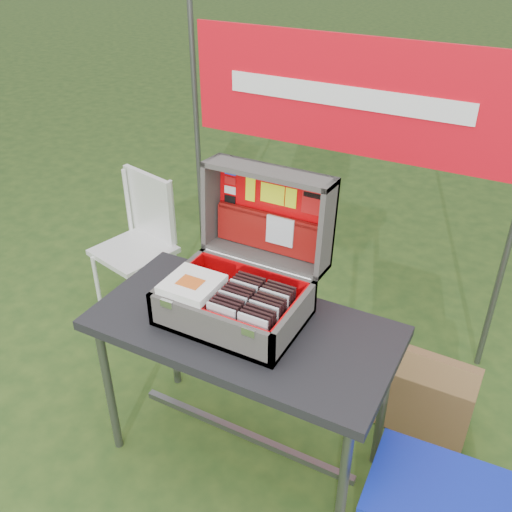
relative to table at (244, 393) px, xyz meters
The scene contains 85 objects.
ground 0.36m from the table, 166.07° to the right, with size 80.00×80.00×0.00m, color #233F17.
table is the anchor object (origin of this frame).
table_top 0.34m from the table, ahead, with size 1.15×0.58×0.04m, color black.
table_leg_fl 0.56m from the table, 156.16° to the right, with size 0.04×0.04×0.68m, color #59595B.
table_leg_fr 0.56m from the table, 23.84° to the right, with size 0.04×0.04×0.68m, color #59595B.
table_leg_bl 0.56m from the table, 156.16° to the left, with size 0.04×0.04×0.68m, color #59595B.
table_leg_br 0.56m from the table, 23.84° to the left, with size 0.04×0.04×0.68m, color #59595B.
table_brace 0.24m from the table, ahead, with size 1.00×0.03×0.03m, color #59595B.
suitcase 0.62m from the table, 121.68° to the left, with size 0.52×0.53×0.50m, color #57534D, non-canonical shape.
suitcase_base_bottom 0.37m from the table, 160.79° to the left, with size 0.52×0.37×0.02m, color #57534D.
suitcase_base_wall_front 0.46m from the table, 106.60° to the right, with size 0.52×0.02×0.14m, color #57534D.
suitcase_base_wall_back 0.47m from the table, 103.87° to the left, with size 0.52×0.02×0.14m, color #57534D.
suitcase_base_wall_left 0.52m from the table, behind, with size 0.02×0.37×0.14m, color #57534D.
suitcase_base_wall_right 0.47m from the table, ahead, with size 0.02×0.37×0.14m, color #57534D.
suitcase_liner_floor 0.39m from the table, 160.79° to the left, with size 0.48×0.33×0.01m, color red.
suitcase_latch_left 0.56m from the table, 141.74° to the right, with size 0.05×0.01×0.03m, color silver.
suitcase_latch_right 0.53m from the table, 54.71° to the right, with size 0.05×0.01×0.03m, color silver.
suitcase_hinge 0.54m from the table, 103.19° to the left, with size 0.02×0.02×0.47m, color silver.
suitcase_lid_back 0.76m from the table, 97.85° to the left, with size 0.52×0.37×0.02m, color #57534D.
suitcase_lid_rim_far 0.90m from the table, 99.07° to the left, with size 0.52×0.02×0.14m, color #57534D.
suitcase_lid_rim_near 0.57m from the table, 99.87° to the left, with size 0.52×0.02×0.14m, color #57534D.
suitcase_lid_rim_left 0.79m from the table, 136.23° to the left, with size 0.02×0.37×0.14m, color #57534D.
suitcase_lid_rim_right 0.76m from the table, 54.59° to the left, with size 0.02×0.37×0.14m, color #57534D.
suitcase_lid_liner 0.75m from the table, 98.15° to the left, with size 0.47×0.33×0.01m, color red.
suitcase_liner_wall_front 0.47m from the table, 108.01° to the right, with size 0.48×0.01×0.12m, color red.
suitcase_liner_wall_back 0.48m from the table, 104.85° to the left, with size 0.48×0.01×0.12m, color red.
suitcase_liner_wall_left 0.52m from the table, behind, with size 0.01×0.33×0.12m, color red.
suitcase_liner_wall_right 0.48m from the table, ahead, with size 0.01×0.33×0.12m, color red.
suitcase_lid_pocket 0.67m from the table, 98.81° to the left, with size 0.46×0.15×0.03m, color maroon.
suitcase_pocket_edge 0.73m from the table, 98.84° to the left, with size 0.45×0.02×0.02m, color maroon.
suitcase_pocket_cd 0.68m from the table, 88.35° to the left, with size 0.12×0.12×0.01m, color silver.
lid_sticker_cc_a 0.90m from the table, 125.46° to the left, with size 0.05×0.03×0.00m, color #1933B2.
lid_sticker_cc_b 0.87m from the table, 125.69° to the left, with size 0.05×0.03×0.00m, color red.
lid_sticker_cc_c 0.83m from the table, 125.92° to the left, with size 0.05×0.03×0.00m, color white.
lid_sticker_cc_d 0.79m from the table, 126.15° to the left, with size 0.05×0.03×0.00m, color black.
lid_card_neon_tall 0.83m from the table, 113.71° to the left, with size 0.04×0.10×0.00m, color #DBF018.
lid_card_neon_main 0.82m from the table, 98.17° to the left, with size 0.10×0.08×0.00m, color #DBF018.
lid_card_neon_small 0.82m from the table, 84.54° to the left, with size 0.05×0.08×0.00m, color #DBF018.
lid_sticker_band 0.83m from the table, 69.34° to the left, with size 0.09×0.09×0.00m, color red.
lid_sticker_band_bar 0.86m from the table, 69.46° to the left, with size 0.08×0.02×0.00m, color black.
cd_left_0 0.47m from the table, 96.87° to the right, with size 0.11×0.01×0.13m, color silver.
cd_left_1 0.46m from the table, 98.21° to the right, with size 0.11×0.01×0.13m, color black.
cd_left_2 0.46m from the table, 100.20° to the right, with size 0.11×0.01×0.13m, color black.
cd_left_3 0.46m from the table, 103.43° to the right, with size 0.11×0.01×0.13m, color black.
cd_left_4 0.45m from the table, 109.55° to the right, with size 0.11×0.01×0.13m, color silver.
cd_left_5 0.45m from the table, 124.69° to the right, with size 0.11×0.01×0.13m, color black.
cd_left_6 0.45m from the table, behind, with size 0.11×0.01×0.13m, color black.
cd_left_7 0.45m from the table, 127.60° to the left, with size 0.11×0.01×0.13m, color black.
cd_left_8 0.45m from the table, 110.53° to the left, with size 0.11×0.01×0.13m, color silver.
cd_left_9 0.46m from the table, 103.90° to the left, with size 0.11×0.01×0.13m, color black.
cd_left_10 0.46m from the table, 100.47° to the left, with size 0.11×0.01×0.13m, color black.
cd_left_11 0.46m from the table, 98.38° to the left, with size 0.11×0.01×0.13m, color black.
cd_right_0 0.48m from the table, 48.23° to the right, with size 0.11×0.01×0.13m, color silver.
cd_right_1 0.48m from the table, 43.06° to the right, with size 0.11×0.01×0.13m, color black.
cd_right_2 0.47m from the table, 36.86° to the right, with size 0.11×0.01×0.13m, color black.
cd_right_3 0.47m from the table, 29.45° to the right, with size 0.11×0.01×0.13m, color black.
cd_right_4 0.47m from the table, 20.79° to the right, with size 0.11×0.01×0.13m, color silver.
cd_right_5 0.47m from the table, 11.02° to the right, with size 0.11×0.01×0.13m, color black.
cd_right_6 0.47m from the table, ahead, with size 0.11×0.01×0.13m, color black.
cd_right_7 0.47m from the table, ahead, with size 0.11×0.01×0.13m, color black.
cd_right_8 0.47m from the table, 19.80° to the left, with size 0.11×0.01×0.13m, color silver.
cd_right_9 0.47m from the table, 28.59° to the left, with size 0.11×0.01×0.13m, color black.
cd_right_10 0.47m from the table, 36.13° to the left, with size 0.11×0.01×0.13m, color black.
cd_right_11 0.48m from the table, 42.45° to the left, with size 0.11×0.01×0.13m, color black.
songbook_0 0.54m from the table, 163.73° to the right, with size 0.19×0.19×0.01m, color white.
songbook_1 0.54m from the table, 163.73° to the right, with size 0.19×0.19×0.01m, color white.
songbook_2 0.54m from the table, 163.73° to the right, with size 0.19×0.19×0.01m, color white.
songbook_3 0.55m from the table, 163.73° to the right, with size 0.19×0.19×0.01m, color white.
songbook_4 0.55m from the table, 163.73° to the right, with size 0.19×0.19×0.01m, color white.
songbook_5 0.56m from the table, 163.73° to the right, with size 0.19×0.19×0.01m, color white.
songbook_graphic 0.56m from the table, 160.86° to the right, with size 0.09×0.07×0.00m, color #D85919.
cooler_lid 0.83m from the table, ahead, with size 0.48×0.36×0.06m, color #0F21A4.
chair 1.21m from the table, 149.79° to the left, with size 0.37×0.41×0.82m, color silver, non-canonical shape.
chair_seat 1.21m from the table, 149.79° to the left, with size 0.37×0.37×0.03m, color silver.
chair_backrest 1.33m from the table, 143.07° to the left, with size 0.37×0.03×0.39m, color silver.
chair_leg_fl 1.29m from the table, 159.49° to the left, with size 0.02×0.02×0.42m, color silver.
chair_leg_fr 1.00m from the table, 153.09° to the left, with size 0.02×0.02×0.42m, color silver.
chair_leg_bl 1.43m from the table, 147.50° to the left, with size 0.02×0.02×0.42m, color silver.
chair_leg_br 1.18m from the table, 139.15° to the left, with size 0.02×0.02×0.42m, color silver.
chair_upright_left 1.46m from the table, 146.87° to the left, with size 0.02×0.02×0.39m, color silver.
chair_upright_right 1.21m from the table, 138.47° to the left, with size 0.02×0.02×0.39m, color silver.
cardboard_box 0.82m from the table, 37.19° to the left, with size 0.40×0.06×0.42m, color olive.
banner_post_left 1.49m from the table, 129.64° to the left, with size 0.03×0.03×1.70m, color #59595B.
banner 1.43m from the table, 92.70° to the left, with size 1.60×0.01×0.55m, color red.
banner_text 1.42m from the table, 92.74° to the left, with size 1.20×0.00×0.10m, color white.
Camera 1 is at (0.89, -1.45, 2.06)m, focal length 40.00 mm.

